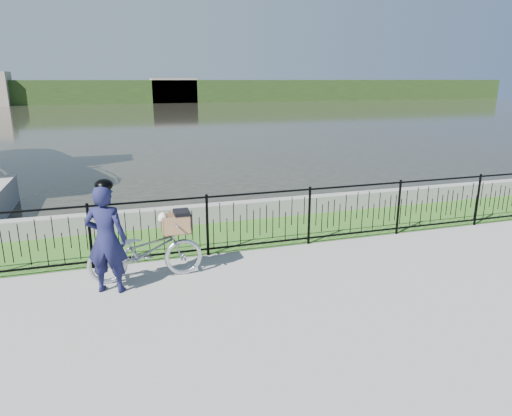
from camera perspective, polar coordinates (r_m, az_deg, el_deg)
name	(u,v)px	position (r m, az deg, el deg)	size (l,w,h in m)	color
ground	(291,284)	(7.32, 4.41, -9.44)	(120.00, 120.00, 0.00)	gray
grass_strip	(245,233)	(9.60, -1.34, -3.11)	(60.00, 2.00, 0.01)	#315E1D
water	(143,118)	(39.33, -13.99, 10.82)	(120.00, 120.00, 0.00)	#27261D
quay_wall	(233,211)	(10.46, -2.87, -0.39)	(60.00, 0.30, 0.40)	gray
fence	(260,220)	(8.52, 0.51, -1.55)	(14.00, 0.06, 1.15)	black
far_treeline	(128,91)	(66.20, -15.74, 13.85)	(120.00, 6.00, 3.00)	#29441A
far_building_right	(174,91)	(65.21, -10.26, 14.24)	(6.00, 3.00, 3.20)	gray
bicycle_rig	(146,250)	(7.52, -13.53, -5.12)	(1.80, 0.63, 1.11)	silver
cyclist	(106,238)	(7.11, -18.23, -3.53)	(0.71, 0.58, 1.74)	#15163B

